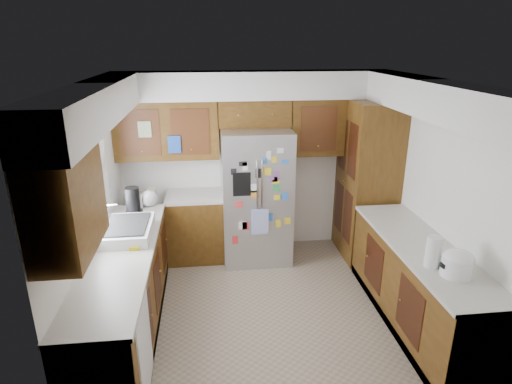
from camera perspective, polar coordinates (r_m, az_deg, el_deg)
floor at (r=5.06m, az=1.63°, el=-14.94°), size 3.60×3.60×0.00m
room_shell at (r=4.63m, az=-0.09°, el=6.58°), size 3.64×3.24×2.52m
left_counter_run at (r=4.87m, az=-14.74°, el=-11.17°), size 1.36×3.20×0.92m
right_counter_run at (r=4.87m, az=20.68°, el=-11.93°), size 0.63×2.25×0.92m
pantry at (r=5.95m, az=14.57°, el=1.45°), size 0.60×0.90×2.15m
fridge at (r=5.71m, az=0.01°, el=-0.54°), size 0.90×0.79×1.80m
bridge_cabinet at (r=5.65m, az=-0.25°, el=10.54°), size 0.96×0.34×0.35m
fridge_top_items at (r=5.59m, az=-2.01°, el=13.61°), size 0.73×0.33×0.29m
sink_assembly at (r=4.70m, az=-16.90°, el=-4.87°), size 0.52×0.72×0.37m
left_counter_clutter at (r=5.32m, az=-15.30°, el=-1.09°), size 0.42×0.83×0.38m
rice_cooker at (r=4.14m, az=25.29°, el=-8.54°), size 0.28×0.27×0.24m
paper_towel at (r=4.20m, az=22.55°, el=-7.38°), size 0.13×0.13×0.30m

